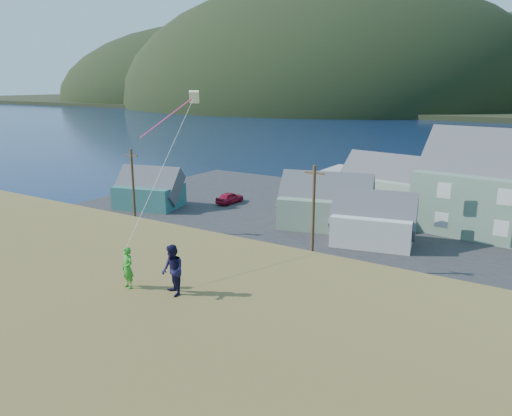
{
  "coord_description": "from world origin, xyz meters",
  "views": [
    {
      "loc": [
        14.21,
        -31.52,
        14.48
      ],
      "look_at": [
        2.17,
        -12.59,
        8.8
      ],
      "focal_mm": 35.0,
      "sensor_mm": 36.0,
      "label": 1
    }
  ],
  "objects": [
    {
      "name": "shed_white",
      "position": [
        -0.19,
        10.98,
        2.3
      ],
      "size": [
        8.36,
        6.42,
        5.96
      ],
      "rotation": [
        0.0,
        0.0,
        0.22
      ],
      "color": "silver",
      "rests_on": "waterfront_lot"
    },
    {
      "name": "shed_palegreen_far",
      "position": [
        -3.67,
        25.78,
        2.9
      ],
      "size": [
        12.23,
        8.29,
        7.6
      ],
      "rotation": [
        0.0,
        0.0,
        -0.18
      ],
      "color": "gray",
      "rests_on": "waterfront_lot"
    },
    {
      "name": "shed_palegreen_near",
      "position": [
        -6.27,
        13.86,
        2.55
      ],
      "size": [
        10.46,
        7.94,
        6.76
      ],
      "rotation": [
        0.0,
        0.0,
        0.26
      ],
      "color": "slate",
      "rests_on": "waterfront_lot"
    },
    {
      "name": "kite_flyer_green",
      "position": [
        1.21,
        -19.73,
        7.96
      ],
      "size": [
        0.62,
        0.48,
        1.53
      ],
      "primitive_type": "imported",
      "rotation": [
        0.0,
        0.0,
        -0.22
      ],
      "color": "green",
      "rests_on": "hillside"
    },
    {
      "name": "shed_teal",
      "position": [
        -27.18,
        10.1,
        2.23
      ],
      "size": [
        8.6,
        6.87,
        5.93
      ],
      "rotation": [
        0.0,
        0.0,
        0.25
      ],
      "color": "#2A6262",
      "rests_on": "waterfront_lot"
    },
    {
      "name": "utility_poles",
      "position": [
        -2.72,
        1.5,
        4.34
      ],
      "size": [
        34.42,
        0.24,
        8.62
      ],
      "color": "#47331E",
      "rests_on": "waterfront_lot"
    },
    {
      "name": "waterfront_lot",
      "position": [
        0.0,
        17.0,
        0.06
      ],
      "size": [
        72.0,
        36.0,
        0.12
      ],
      "primitive_type": "cube",
      "color": "#28282B",
      "rests_on": "ground"
    },
    {
      "name": "wharf",
      "position": [
        -6.0,
        40.0,
        0.45
      ],
      "size": [
        26.0,
        14.0,
        0.9
      ],
      "primitive_type": "cube",
      "color": "gray",
      "rests_on": "ground"
    },
    {
      "name": "kite_rig",
      "position": [
        -1.28,
        -13.01,
        13.58
      ],
      "size": [
        1.86,
        3.82,
        9.0
      ],
      "color": "beige",
      "rests_on": "ground"
    },
    {
      "name": "grass_strip",
      "position": [
        0.0,
        -2.0,
        0.05
      ],
      "size": [
        110.0,
        8.0,
        0.1
      ],
      "primitive_type": "cube",
      "color": "#4C3D19",
      "rests_on": "ground"
    },
    {
      "name": "kite_flyer_navy",
      "position": [
        3.01,
        -19.33,
        8.11
      ],
      "size": [
        1.11,
        1.03,
        1.82
      ],
      "primitive_type": "imported",
      "rotation": [
        0.0,
        0.0,
        -0.51
      ],
      "color": "#151336",
      "rests_on": "hillside"
    },
    {
      "name": "ground",
      "position": [
        0.0,
        0.0,
        0.0
      ],
      "size": [
        900.0,
        900.0,
        0.0
      ],
      "primitive_type": "plane",
      "color": "#0A1638",
      "rests_on": "ground"
    },
    {
      "name": "parked_cars",
      "position": [
        -7.0,
        22.32,
        0.87
      ],
      "size": [
        25.68,
        12.67,
        1.57
      ],
      "color": "#A61432",
      "rests_on": "waterfront_lot"
    }
  ]
}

